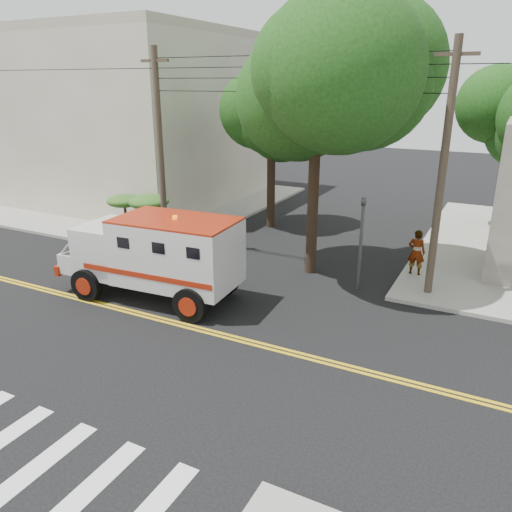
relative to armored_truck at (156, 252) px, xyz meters
The scene contains 12 objects.
ground 3.39m from the armored_truck, 29.86° to the right, with size 100.00×100.00×0.00m, color black.
sidewalk_nw 16.40m from the armored_truck, 132.34° to the left, with size 17.00×17.00×0.15m, color gray.
building_left 19.07m from the armored_truck, 133.77° to the left, with size 16.00×14.00×10.00m, color #AFA88F.
utility_pole_left 6.15m from the armored_truck, 124.10° to the left, with size 0.28×0.28×9.00m, color #382D23.
utility_pole_right 10.38m from the armored_truck, 28.35° to the left, with size 0.28×0.28×9.00m, color #382D23.
tree_main 8.49m from the armored_truck, 46.93° to the left, with size 6.08×5.70×9.85m.
tree_left 11.08m from the armored_truck, 90.91° to the left, with size 4.48×4.20×7.70m.
traffic_signal 7.57m from the armored_truck, 33.35° to the left, with size 0.15×0.18×3.60m.
accessibility_sign 6.01m from the armored_truck, 127.93° to the left, with size 0.45×0.10×2.02m.
palm_planter 7.15m from the armored_truck, 133.53° to the left, with size 3.52×2.63×2.36m.
armored_truck is the anchor object (origin of this frame).
pedestrian_a 10.28m from the armored_truck, 38.59° to the left, with size 0.68×0.45×1.86m, color gray.
Camera 1 is at (8.45, -11.97, 7.56)m, focal length 35.00 mm.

